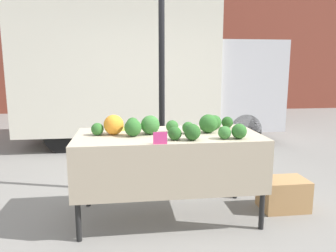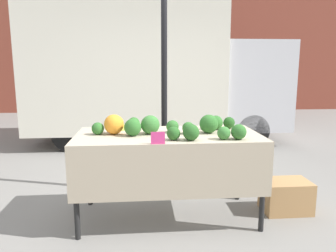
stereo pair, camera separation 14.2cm
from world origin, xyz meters
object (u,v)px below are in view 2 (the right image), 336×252
parked_truck (151,73)px  produce_crate (286,196)px  price_sign (158,138)px  orange_cauliflower (114,124)px

parked_truck → produce_crate: parked_truck is taller
price_sign → produce_crate: price_sign is taller
parked_truck → orange_cauliflower: bearing=-97.8°
orange_cauliflower → produce_crate: bearing=-0.6°
parked_truck → orange_cauliflower: (-0.49, -3.55, -0.44)m
parked_truck → orange_cauliflower: size_ratio=25.77×
parked_truck → produce_crate: size_ratio=10.35×
orange_cauliflower → produce_crate: orange_cauliflower is taller
parked_truck → price_sign: (-0.08, -4.01, -0.48)m
price_sign → produce_crate: (1.40, 0.45, -0.76)m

